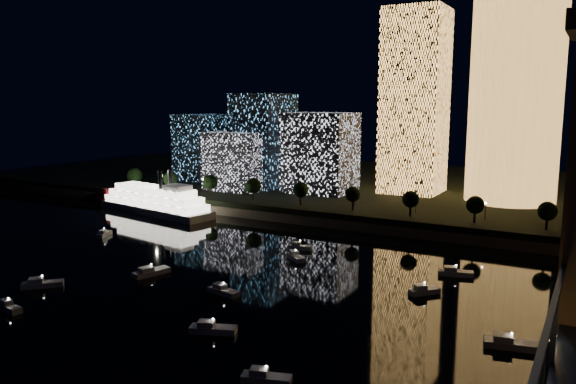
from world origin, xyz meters
name	(u,v)px	position (x,y,z in m)	size (l,w,h in m)	color
ground	(224,315)	(0.00, 0.00, 0.00)	(520.00, 520.00, 0.00)	black
far_bank	(437,191)	(0.00, 160.00, 2.50)	(420.00, 160.00, 5.00)	black
seawall	(374,227)	(0.00, 82.00, 1.50)	(420.00, 6.00, 3.00)	#6B5E4C
tower_cylindrical	(516,80)	(33.40, 133.47, 48.99)	(34.00, 34.00, 87.73)	#FFAF51
tower_rectangular	(415,102)	(-4.56, 136.80, 41.24)	(22.78, 22.78, 72.48)	#FFAF51
midrise_blocks	(259,149)	(-67.35, 119.51, 21.27)	(88.00, 40.29, 39.80)	white
riverboat	(151,200)	(-85.44, 71.30, 4.41)	(58.15, 21.08, 17.19)	silver
motorboats	(247,287)	(-4.05, 14.33, 0.81)	(129.10, 74.07, 2.78)	silver
esplanade_trees	(280,188)	(-38.66, 88.00, 10.46)	(166.09, 6.65, 8.83)	black
street_lamps	(299,191)	(-34.00, 94.00, 9.02)	(132.70, 0.70, 5.65)	black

